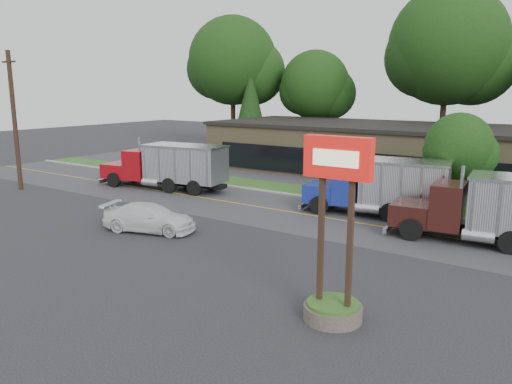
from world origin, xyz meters
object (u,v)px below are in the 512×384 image
Objects in this scene: dump_truck_red at (169,165)px; rally_car at (150,218)px; dump_truck_blue at (384,186)px; utility_pole at (15,120)px; dump_truck_maroon at (499,209)px; bilo_sign at (335,260)px.

dump_truck_red is 11.05m from rally_car.
dump_truck_blue is 1.72× the size of rally_car.
utility_pole is 26.30m from dump_truck_blue.
rally_car is (-15.40, -7.72, -1.09)m from dump_truck_maroon.
bilo_sign reaches higher than dump_truck_blue.
bilo_sign is at bearing 69.35° from dump_truck_maroon.
dump_truck_blue is at bearing -60.18° from rally_car.
dump_truck_blue reaches higher than rally_car.
dump_truck_blue and dump_truck_maroon have the same top height.
utility_pole is 1.68× the size of bilo_sign.
bilo_sign is 23.04m from dump_truck_red.
utility_pole is 29.29m from bilo_sign.
utility_pole is at bearing 168.11° from bilo_sign.
dump_truck_blue is (-3.59, 13.77, -0.22)m from bilo_sign.
dump_truck_red is at bearing 147.56° from bilo_sign.
dump_truck_blue is 6.85m from dump_truck_maroon.
rally_car is at bearing 37.99° from dump_truck_blue.
dump_truck_red is 22.34m from dump_truck_maroon.
dump_truck_blue is (15.85, 1.41, -0.01)m from dump_truck_red.
dump_truck_blue is at bearing 17.32° from utility_pole.
rally_car is at bearing -7.78° from utility_pole.
dump_truck_maroon is at bearing 10.00° from utility_pole.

